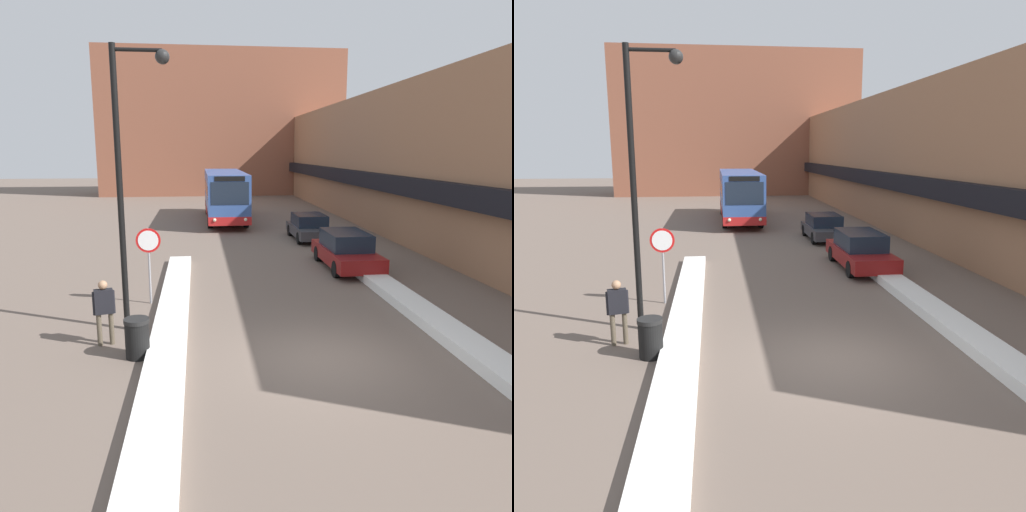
% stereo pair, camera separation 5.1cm
% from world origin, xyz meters
% --- Properties ---
extents(ground_plane, '(160.00, 160.00, 0.00)m').
position_xyz_m(ground_plane, '(0.00, 0.00, 0.00)').
color(ground_plane, '#66564C').
extents(building_row_right, '(5.50, 60.00, 8.19)m').
position_xyz_m(building_row_right, '(9.97, 24.00, 4.08)').
color(building_row_right, '#996B4C').
rests_on(building_row_right, ground_plane).
extents(building_backdrop_far, '(26.00, 8.00, 15.09)m').
position_xyz_m(building_backdrop_far, '(0.00, 46.76, 7.54)').
color(building_backdrop_far, brown).
rests_on(building_backdrop_far, ground_plane).
extents(snow_bank_left, '(0.90, 16.91, 0.24)m').
position_xyz_m(snow_bank_left, '(-3.60, 2.43, 0.12)').
color(snow_bank_left, silver).
rests_on(snow_bank_left, ground_plane).
extents(snow_bank_right, '(0.90, 12.89, 0.30)m').
position_xyz_m(snow_bank_right, '(3.60, 3.94, 0.15)').
color(snow_bank_right, silver).
rests_on(snow_bank_right, ground_plane).
extents(city_bus, '(2.56, 11.27, 3.35)m').
position_xyz_m(city_bus, '(-0.95, 23.83, 1.81)').
color(city_bus, '#335193').
rests_on(city_bus, ground_plane).
extents(parked_car_front, '(1.85, 4.78, 1.50)m').
position_xyz_m(parked_car_front, '(3.20, 8.95, 0.75)').
color(parked_car_front, maroon).
rests_on(parked_car_front, ground_plane).
extents(parked_car_middle, '(1.87, 4.28, 1.37)m').
position_xyz_m(parked_car_middle, '(3.20, 15.79, 0.69)').
color(parked_car_middle, '#38383D').
rests_on(parked_car_middle, ground_plane).
extents(stop_sign, '(0.76, 0.08, 2.41)m').
position_xyz_m(stop_sign, '(-4.35, 4.89, 1.75)').
color(stop_sign, gray).
rests_on(stop_sign, ground_plane).
extents(street_lamp, '(1.46, 0.36, 7.31)m').
position_xyz_m(street_lamp, '(-4.53, 2.63, 4.45)').
color(street_lamp, black).
rests_on(street_lamp, ground_plane).
extents(pedestrian, '(0.52, 0.31, 1.66)m').
position_xyz_m(pedestrian, '(-5.15, 1.52, 1.00)').
color(pedestrian, brown).
rests_on(pedestrian, ground_plane).
extents(trash_bin, '(0.59, 0.59, 0.95)m').
position_xyz_m(trash_bin, '(-4.28, 0.64, 0.48)').
color(trash_bin, black).
rests_on(trash_bin, ground_plane).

